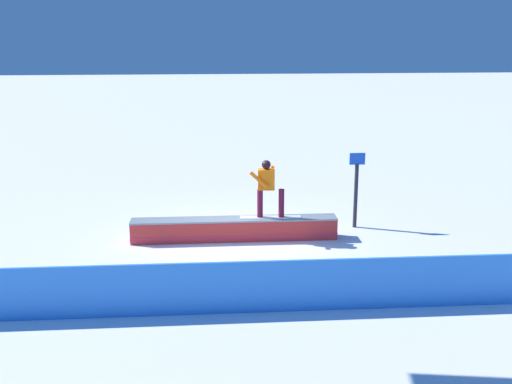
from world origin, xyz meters
TOP-DOWN VIEW (x-y plane):
  - ground_plane at (0.00, 0.00)m, footprint 120.00×120.00m
  - grind_box at (0.00, 0.00)m, footprint 5.05×0.55m
  - snowboarder at (-0.81, 0.00)m, footprint 1.51×0.42m
  - safety_fence at (0.00, 4.04)m, footprint 13.56×0.17m
  - trail_marker at (-3.19, -0.75)m, footprint 0.40×0.10m

SIDE VIEW (x-z plane):
  - ground_plane at x=0.00m, z-range 0.00..0.00m
  - grind_box at x=0.00m, z-range -0.03..0.53m
  - safety_fence at x=0.00m, z-range 0.00..0.99m
  - trail_marker at x=-3.19m, z-range 0.07..2.05m
  - snowboarder at x=-0.81m, z-range 0.62..2.06m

